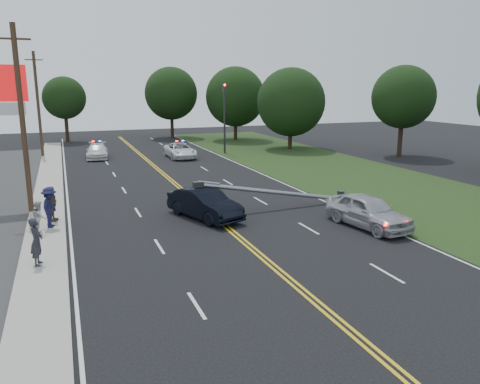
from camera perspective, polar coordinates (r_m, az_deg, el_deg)
name	(u,v)px	position (r m, az deg, el deg)	size (l,w,h in m)	color
ground	(275,268)	(18.39, 4.25, -9.18)	(120.00, 120.00, 0.00)	black
sidewalk	(47,220)	(26.32, -22.51, -3.16)	(1.80, 70.00, 0.12)	#A59F95
grass_verge	(392,188)	(33.55, 18.06, 0.41)	(12.00, 80.00, 0.01)	#1D3113
centerline_yellow	(202,206)	(27.31, -4.65, -1.74)	(0.36, 80.00, 0.00)	gold
traffic_signal	(224,112)	(48.07, -1.91, 9.71)	(0.28, 0.41, 7.05)	#2D2D30
fallen_streetlight	(282,193)	(26.74, 5.17, -0.07)	(9.36, 0.44, 1.91)	#2D2D30
utility_pole_mid	(22,120)	(27.52, -25.01, 7.93)	(1.60, 0.28, 10.00)	#382619
utility_pole_far	(38,104)	(49.46, -23.40, 9.78)	(1.60, 0.28, 10.00)	#382619
tree_6	(64,98)	(61.78, -20.63, 10.68)	(5.13, 5.13, 7.92)	black
tree_7	(171,94)	(63.49, -8.40, 11.79)	(6.89, 6.89, 9.24)	black
tree_8	(235,97)	(60.20, -0.56, 11.53)	(7.49, 7.49, 9.18)	black
tree_9	(291,102)	(51.95, 6.23, 10.83)	(7.40, 7.40, 8.77)	black
tree_13	(403,97)	(48.52, 19.29, 10.87)	(6.03, 6.03, 8.78)	black
crashed_sedan	(204,204)	(24.74, -4.35, -1.42)	(1.67, 4.80, 1.58)	black
waiting_sedan	(368,211)	(23.99, 15.35, -2.25)	(1.93, 4.80, 1.63)	#AFB0B7
emergency_a	(180,150)	(45.77, -7.32, 5.04)	(2.34, 5.08, 1.41)	white
emergency_b	(97,151)	(47.12, -17.02, 4.79)	(1.94, 4.78, 1.39)	silver
bystander_a	(36,242)	(19.60, -23.57, -5.55)	(0.69, 0.45, 1.88)	#292A31
bystander_b	(39,217)	(23.68, -23.27, -2.85)	(0.76, 0.59, 1.56)	#B1B1B6
bystander_c	(50,207)	(24.50, -22.16, -1.72)	(1.29, 0.74, 1.99)	#19193E
bystander_d	(52,204)	(25.53, -21.94, -1.35)	(1.06, 0.44, 1.81)	#594E47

